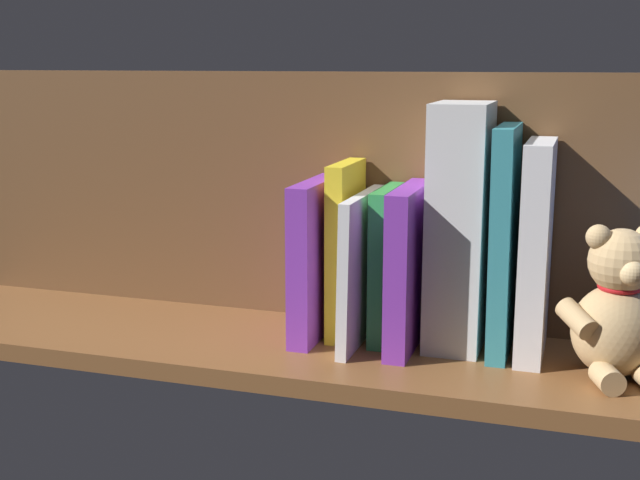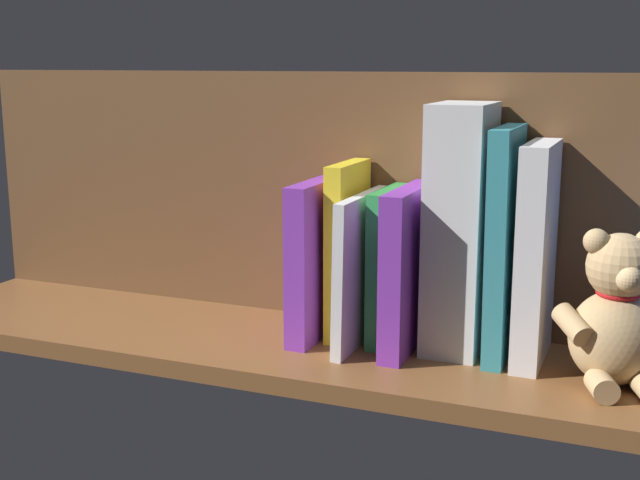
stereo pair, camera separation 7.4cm
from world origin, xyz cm
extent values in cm
cube|color=brown|center=(0.00, 0.00, -1.10)|extent=(111.41, 25.57, 2.20)
cube|color=brown|center=(0.00, -10.54, 16.04)|extent=(111.41, 1.50, 32.09)
ellipsoid|color=tan|center=(-33.79, 1.04, 5.05)|extent=(11.90, 11.28, 10.11)
sphere|color=tan|center=(-33.79, 1.04, 12.72)|extent=(6.95, 6.95, 6.95)
sphere|color=tan|center=(-31.33, 1.90, 15.32)|extent=(2.69, 2.69, 2.69)
sphere|color=#DBB77F|center=(-34.77, 3.83, 12.19)|extent=(2.69, 2.69, 2.69)
cylinder|color=tan|center=(-29.68, 3.82, 6.82)|extent=(4.98, 5.34, 3.74)
cylinder|color=tan|center=(-33.07, 5.85, 1.34)|extent=(3.79, 4.47, 2.69)
torus|color=red|center=(-33.79, 1.04, 9.95)|extent=(5.88, 5.88, 0.79)
cube|color=silver|center=(-24.72, -3.20, 12.38)|extent=(3.02, 12.38, 24.76)
cube|color=teal|center=(-21.16, -3.32, 13.18)|extent=(2.49, 12.13, 26.38)
cube|color=silver|center=(-15.88, -3.84, 14.41)|extent=(6.45, 10.89, 28.81)
cube|color=purple|center=(-10.38, -1.89, 9.59)|extent=(2.66, 14.98, 19.17)
cube|color=green|center=(-7.19, -3.84, 9.30)|extent=(1.85, 11.10, 18.60)
cube|color=silver|center=(-4.67, -1.42, 9.07)|extent=(1.64, 15.93, 18.16)
cube|color=yellow|center=(-2.01, -4.01, 10.72)|extent=(2.13, 10.74, 21.44)
cube|color=purple|center=(1.32, -2.29, 9.66)|extent=(2.67, 14.20, 19.32)
camera|label=1|loc=(-29.92, 92.86, 33.39)|focal=47.20mm
camera|label=2|loc=(-36.86, 90.33, 33.39)|focal=47.20mm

